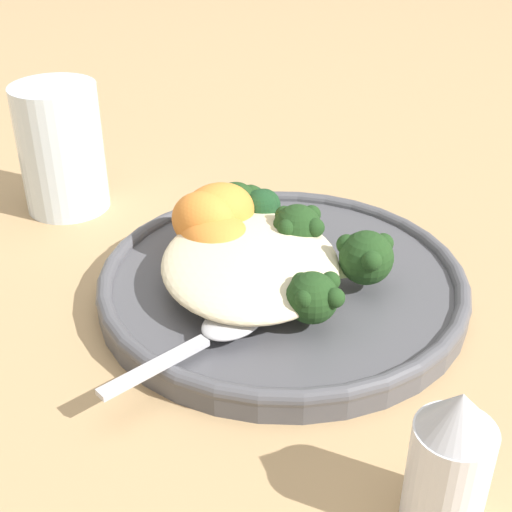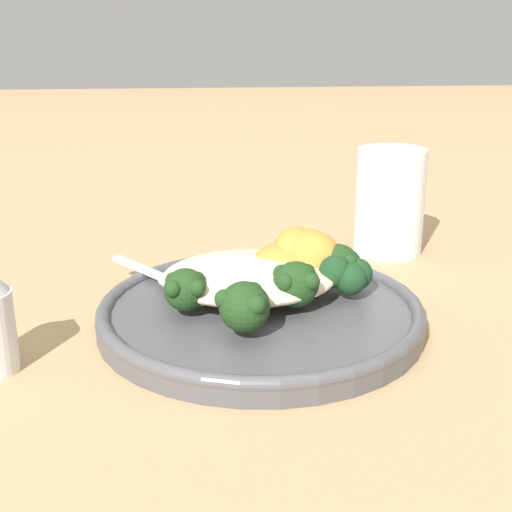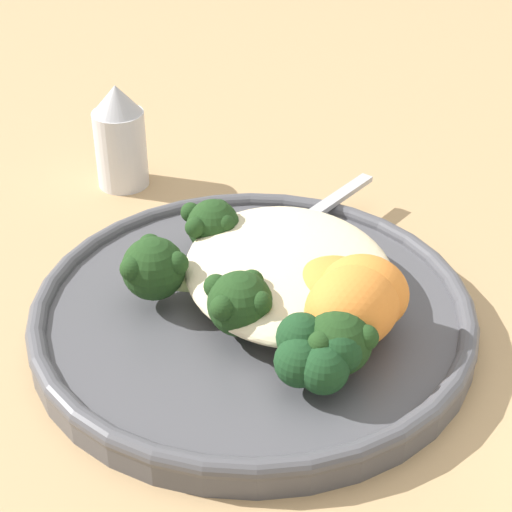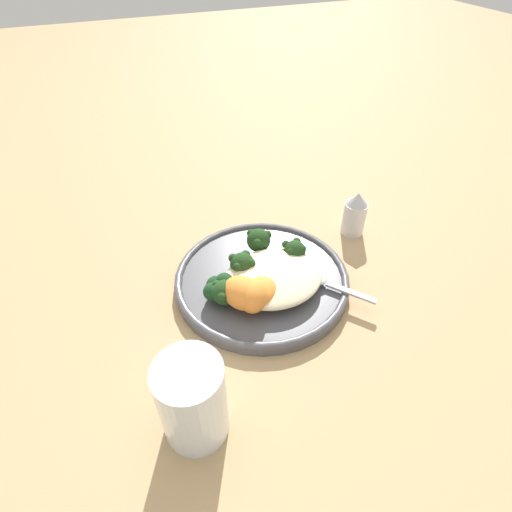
# 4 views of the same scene
# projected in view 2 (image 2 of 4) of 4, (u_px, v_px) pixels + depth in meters

# --- Properties ---
(ground_plane) EXTENTS (4.00, 4.00, 0.00)m
(ground_plane) POSITION_uv_depth(u_px,v_px,m) (262.00, 332.00, 0.58)
(ground_plane) COLOR tan
(plate) EXTENTS (0.27, 0.27, 0.02)m
(plate) POSITION_uv_depth(u_px,v_px,m) (263.00, 313.00, 0.59)
(plate) COLOR #4C4C51
(plate) RESTS_ON ground_plane
(quinoa_mound) EXTENTS (0.15, 0.13, 0.03)m
(quinoa_mound) POSITION_uv_depth(u_px,v_px,m) (249.00, 277.00, 0.60)
(quinoa_mound) COLOR beige
(quinoa_mound) RESTS_ON plate
(broccoli_stalk_0) EXTENTS (0.08, 0.06, 0.03)m
(broccoli_stalk_0) POSITION_uv_depth(u_px,v_px,m) (192.00, 291.00, 0.56)
(broccoli_stalk_0) COLOR #ADC675
(broccoli_stalk_0) RESTS_ON plate
(broccoli_stalk_1) EXTENTS (0.04, 0.13, 0.04)m
(broccoli_stalk_1) POSITION_uv_depth(u_px,v_px,m) (245.00, 302.00, 0.54)
(broccoli_stalk_1) COLOR #ADC675
(broccoli_stalk_1) RESTS_ON plate
(broccoli_stalk_2) EXTENTS (0.07, 0.07, 0.04)m
(broccoli_stalk_2) POSITION_uv_depth(u_px,v_px,m) (290.00, 285.00, 0.57)
(broccoli_stalk_2) COLOR #ADC675
(broccoli_stalk_2) RESTS_ON plate
(broccoli_stalk_3) EXTENTS (0.11, 0.04, 0.04)m
(broccoli_stalk_3) POSITION_uv_depth(u_px,v_px,m) (320.00, 269.00, 0.61)
(broccoli_stalk_3) COLOR #ADC675
(broccoli_stalk_3) RESTS_ON plate
(sweet_potato_chunk_0) EXTENTS (0.07, 0.08, 0.05)m
(sweet_potato_chunk_0) POSITION_uv_depth(u_px,v_px,m) (311.00, 255.00, 0.62)
(sweet_potato_chunk_0) COLOR orange
(sweet_potato_chunk_0) RESTS_ON plate
(sweet_potato_chunk_1) EXTENTS (0.08, 0.07, 0.03)m
(sweet_potato_chunk_1) POSITION_uv_depth(u_px,v_px,m) (283.00, 262.00, 0.63)
(sweet_potato_chunk_1) COLOR orange
(sweet_potato_chunk_1) RESTS_ON plate
(sweet_potato_chunk_2) EXTENTS (0.06, 0.06, 0.04)m
(sweet_potato_chunk_2) POSITION_uv_depth(u_px,v_px,m) (296.00, 252.00, 0.63)
(sweet_potato_chunk_2) COLOR orange
(sweet_potato_chunk_2) RESTS_ON plate
(kale_tuft) EXTENTS (0.05, 0.05, 0.03)m
(kale_tuft) POSITION_uv_depth(u_px,v_px,m) (344.00, 272.00, 0.60)
(kale_tuft) COLOR #193D1E
(kale_tuft) RESTS_ON plate
(spoon) EXTENTS (0.09, 0.11, 0.01)m
(spoon) POSITION_uv_depth(u_px,v_px,m) (171.00, 279.00, 0.62)
(spoon) COLOR #B7B7BC
(spoon) RESTS_ON plate
(water_glass) EXTENTS (0.07, 0.07, 0.11)m
(water_glass) POSITION_uv_depth(u_px,v_px,m) (390.00, 201.00, 0.76)
(water_glass) COLOR silver
(water_glass) RESTS_ON ground_plane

